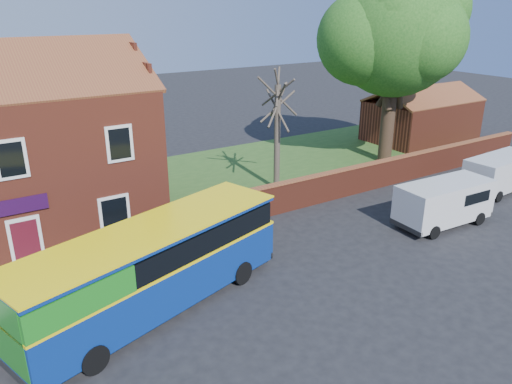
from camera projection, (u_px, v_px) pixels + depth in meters
ground at (287, 308)px, 17.28m from camera, size 120.00×120.00×0.00m
pavement at (40, 289)px, 18.27m from camera, size 18.00×3.50×0.12m
kerb at (50, 313)px, 16.88m from camera, size 18.00×0.15×0.14m
grass_strip at (330, 157)px, 34.05m from camera, size 26.00×12.00×0.04m
shop_building at (1, 163)px, 21.60m from camera, size 12.30×8.13×10.50m
boundary_wall at (398, 169)px, 29.04m from camera, size 22.00×0.38×1.60m
outbuilding at (421, 119)px, 38.01m from camera, size 8.20×5.06×4.17m
bus at (145, 268)px, 16.41m from camera, size 10.22×5.38×3.02m
van_near at (444, 201)px, 23.38m from camera, size 4.87×2.19×2.10m
van_far at (500, 172)px, 27.58m from camera, size 4.73×2.14×2.03m
large_tree at (394, 35)px, 30.63m from camera, size 10.08×7.97×12.29m
bare_tree at (277, 133)px, 27.12m from camera, size 2.41×2.87×6.42m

